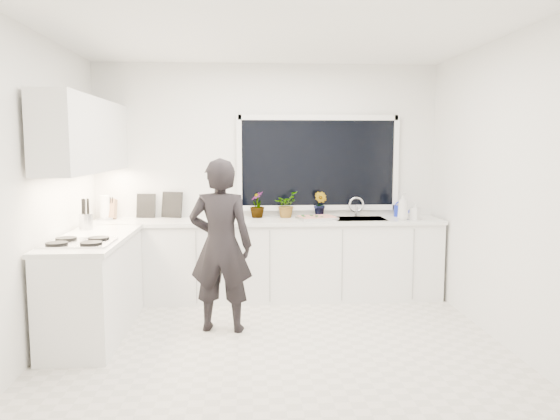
{
  "coord_description": "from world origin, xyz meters",
  "views": [
    {
      "loc": [
        -0.26,
        -4.69,
        1.75
      ],
      "look_at": [
        0.06,
        0.4,
        1.15
      ],
      "focal_mm": 35.0,
      "sensor_mm": 36.0,
      "label": 1
    }
  ],
  "objects": [
    {
      "name": "watering_can",
      "position": [
        1.56,
        1.61,
        0.98
      ],
      "size": [
        0.18,
        0.18,
        0.13
      ],
      "primitive_type": "cylinder",
      "rotation": [
        0.0,
        0.0,
        -0.32
      ],
      "color": "#1223B0",
      "rests_on": "countertop_back"
    },
    {
      "name": "picture_frame_large",
      "position": [
        -1.42,
        1.69,
        1.06
      ],
      "size": [
        0.22,
        0.05,
        0.28
      ],
      "primitive_type": "cube",
      "rotation": [
        0.0,
        0.0,
        -0.13
      ],
      "color": "black",
      "rests_on": "countertop_back"
    },
    {
      "name": "window",
      "position": [
        0.6,
        1.73,
        1.55
      ],
      "size": [
        1.8,
        0.02,
        1.0
      ],
      "primitive_type": "cube",
      "color": "black",
      "rests_on": "wall_back"
    },
    {
      "name": "base_cabinets_left",
      "position": [
        -1.67,
        0.35,
        0.44
      ],
      "size": [
        0.58,
        1.6,
        0.88
      ],
      "primitive_type": "cube",
      "color": "white",
      "rests_on": "floor"
    },
    {
      "name": "pizza",
      "position": [
        0.55,
        1.42,
        0.95
      ],
      "size": [
        0.43,
        0.35,
        0.01
      ],
      "primitive_type": "cube",
      "rotation": [
        0.0,
        0.0,
        0.22
      ],
      "color": "red",
      "rests_on": "pizza_tray"
    },
    {
      "name": "floor",
      "position": [
        0.0,
        0.0,
        -0.01
      ],
      "size": [
        4.0,
        3.5,
        0.02
      ],
      "primitive_type": "cube",
      "color": "beige",
      "rests_on": "ground"
    },
    {
      "name": "paper_towel_roll",
      "position": [
        -1.85,
        1.55,
        1.05
      ],
      "size": [
        0.13,
        0.13,
        0.26
      ],
      "primitive_type": "cylinder",
      "rotation": [
        0.0,
        0.0,
        -0.17
      ],
      "color": "silver",
      "rests_on": "countertop_back"
    },
    {
      "name": "wall_back",
      "position": [
        0.0,
        1.76,
        1.35
      ],
      "size": [
        4.0,
        0.02,
        2.7
      ],
      "primitive_type": "cube",
      "color": "white",
      "rests_on": "ground"
    },
    {
      "name": "countertop_back",
      "position": [
        0.0,
        1.44,
        0.9
      ],
      "size": [
        3.94,
        0.62,
        0.04
      ],
      "primitive_type": "cube",
      "color": "silver",
      "rests_on": "base_cabinets_back"
    },
    {
      "name": "pizza_tray",
      "position": [
        0.55,
        1.42,
        0.94
      ],
      "size": [
        0.48,
        0.39,
        0.03
      ],
      "primitive_type": "cube",
      "rotation": [
        0.0,
        0.0,
        0.22
      ],
      "color": "silver",
      "rests_on": "countertop_back"
    },
    {
      "name": "knife_block",
      "position": [
        -1.8,
        1.59,
        1.03
      ],
      "size": [
        0.14,
        0.11,
        0.22
      ],
      "primitive_type": "cube",
      "rotation": [
        0.0,
        0.0,
        -0.12
      ],
      "color": "#8E6042",
      "rests_on": "countertop_back"
    },
    {
      "name": "faucet",
      "position": [
        1.05,
        1.65,
        1.03
      ],
      "size": [
        0.03,
        0.03,
        0.22
      ],
      "primitive_type": "cylinder",
      "color": "silver",
      "rests_on": "countertop_back"
    },
    {
      "name": "soap_bottles",
      "position": [
        1.55,
        1.3,
        1.06
      ],
      "size": [
        0.27,
        0.13,
        0.31
      ],
      "color": "#D8BF66",
      "rests_on": "countertop_back"
    },
    {
      "name": "person",
      "position": [
        -0.5,
        0.38,
        0.82
      ],
      "size": [
        0.65,
        0.48,
        1.64
      ],
      "primitive_type": "imported",
      "rotation": [
        0.0,
        0.0,
        2.99
      ],
      "color": "black",
      "rests_on": "floor"
    },
    {
      "name": "sink",
      "position": [
        1.05,
        1.45,
        0.87
      ],
      "size": [
        0.58,
        0.42,
        0.14
      ],
      "primitive_type": "cube",
      "color": "silver",
      "rests_on": "countertop_back"
    },
    {
      "name": "ceiling",
      "position": [
        0.0,
        0.0,
        2.71
      ],
      "size": [
        4.0,
        3.5,
        0.02
      ],
      "primitive_type": "cube",
      "color": "white",
      "rests_on": "wall_back"
    },
    {
      "name": "stovetop",
      "position": [
        -1.69,
        -0.0,
        0.94
      ],
      "size": [
        0.56,
        0.48,
        0.03
      ],
      "primitive_type": "cube",
      "color": "black",
      "rests_on": "countertop_left"
    },
    {
      "name": "picture_frame_small",
      "position": [
        -1.12,
        1.69,
        1.07
      ],
      "size": [
        0.24,
        0.1,
        0.3
      ],
      "primitive_type": "cube",
      "rotation": [
        0.0,
        0.0,
        -0.33
      ],
      "color": "black",
      "rests_on": "countertop_back"
    },
    {
      "name": "base_cabinets_back",
      "position": [
        0.0,
        1.45,
        0.44
      ],
      "size": [
        3.92,
        0.58,
        0.88
      ],
      "primitive_type": "cube",
      "color": "white",
      "rests_on": "floor"
    },
    {
      "name": "countertop_left",
      "position": [
        -1.67,
        0.35,
        0.9
      ],
      "size": [
        0.62,
        1.6,
        0.04
      ],
      "primitive_type": "cube",
      "color": "silver",
      "rests_on": "base_cabinets_left"
    },
    {
      "name": "wall_right",
      "position": [
        2.01,
        0.0,
        1.35
      ],
      "size": [
        0.02,
        3.5,
        2.7
      ],
      "primitive_type": "cube",
      "color": "white",
      "rests_on": "ground"
    },
    {
      "name": "utensil_crock",
      "position": [
        -1.85,
        0.8,
        1.0
      ],
      "size": [
        0.14,
        0.14,
        0.16
      ],
      "primitive_type": "cylinder",
      "rotation": [
        0.0,
        0.0,
        -0.07
      ],
      "color": "#BBBCC0",
      "rests_on": "countertop_left"
    },
    {
      "name": "wall_left",
      "position": [
        -2.01,
        0.0,
        1.35
      ],
      "size": [
        0.02,
        3.5,
        2.7
      ],
      "primitive_type": "cube",
      "color": "white",
      "rests_on": "ground"
    },
    {
      "name": "upper_cabinets",
      "position": [
        -1.79,
        0.7,
        1.85
      ],
      "size": [
        0.34,
        2.1,
        0.7
      ],
      "primitive_type": "cube",
      "color": "white",
      "rests_on": "wall_left"
    },
    {
      "name": "herb_plants",
      "position": [
        0.21,
        1.61,
        1.07
      ],
      "size": [
        0.95,
        0.35,
        0.3
      ],
      "color": "#26662D",
      "rests_on": "countertop_back"
    }
  ]
}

